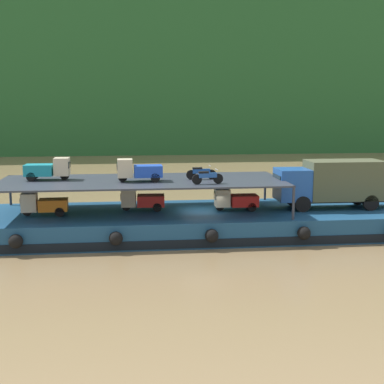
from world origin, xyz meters
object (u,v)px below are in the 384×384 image
(cargo_barge, at_px, (202,222))
(mini_truck_upper_stern, at_px, (48,169))
(covered_lorry, at_px, (332,182))
(mini_truck_lower_mid, at_px, (235,200))
(mini_truck_upper_mid, at_px, (139,170))
(mini_truck_lower_aft, at_px, (142,200))
(mini_truck_lower_stern, at_px, (44,204))
(motorcycle_upper_centre, at_px, (201,172))
(motorcycle_upper_port, at_px, (207,177))

(cargo_barge, relative_size, mini_truck_upper_stern, 9.69)
(covered_lorry, relative_size, mini_truck_lower_mid, 2.86)
(cargo_barge, relative_size, mini_truck_lower_mid, 9.72)
(mini_truck_lower_mid, distance_m, mini_truck_upper_mid, 6.39)
(mini_truck_lower_aft, bearing_deg, covered_lorry, -3.06)
(mini_truck_upper_mid, bearing_deg, mini_truck_lower_mid, 2.93)
(mini_truck_lower_aft, bearing_deg, mini_truck_upper_stern, 176.82)
(mini_truck_lower_stern, bearing_deg, cargo_barge, 1.93)
(mini_truck_upper_stern, bearing_deg, motorcycle_upper_centre, -4.79)
(mini_truck_lower_aft, relative_size, mini_truck_lower_mid, 1.01)
(mini_truck_lower_stern, distance_m, mini_truck_upper_mid, 6.10)
(mini_truck_upper_stern, bearing_deg, mini_truck_upper_mid, -13.04)
(mini_truck_lower_stern, relative_size, mini_truck_lower_aft, 1.00)
(cargo_barge, bearing_deg, motorcycle_upper_centre, 158.33)
(mini_truck_upper_mid, distance_m, motorcycle_upper_port, 4.28)
(mini_truck_lower_stern, distance_m, mini_truck_lower_mid, 11.82)
(mini_truck_lower_aft, distance_m, mini_truck_upper_stern, 6.11)
(covered_lorry, bearing_deg, mini_truck_upper_mid, -178.51)
(mini_truck_lower_mid, bearing_deg, mini_truck_lower_stern, -179.14)
(mini_truck_upper_mid, bearing_deg, covered_lorry, 1.49)
(cargo_barge, xyz_separation_m, motorcycle_upper_centre, (-0.10, 0.04, 3.18))
(motorcycle_upper_port, bearing_deg, cargo_barge, 90.30)
(mini_truck_lower_stern, height_order, mini_truck_upper_stern, mini_truck_upper_stern)
(mini_truck_lower_aft, xyz_separation_m, mini_truck_upper_mid, (-0.18, -0.97, 2.00))
(covered_lorry, height_order, mini_truck_upper_mid, mini_truck_upper_mid)
(mini_truck_lower_stern, distance_m, motorcycle_upper_centre, 9.81)
(covered_lorry, xyz_separation_m, mini_truck_lower_aft, (-12.20, 0.65, -1.00))
(mini_truck_upper_stern, bearing_deg, mini_truck_lower_stern, -98.54)
(mini_truck_lower_stern, bearing_deg, mini_truck_lower_mid, 0.86)
(mini_truck_lower_mid, bearing_deg, mini_truck_upper_stern, 175.17)
(mini_truck_lower_aft, bearing_deg, mini_truck_upper_mid, -100.37)
(motorcycle_upper_port, bearing_deg, mini_truck_lower_mid, 41.45)
(covered_lorry, distance_m, motorcycle_upper_centre, 8.53)
(mini_truck_lower_stern, distance_m, mini_truck_lower_aft, 6.00)
(mini_truck_upper_mid, bearing_deg, mini_truck_upper_stern, 166.96)
(mini_truck_lower_stern, height_order, motorcycle_upper_centre, motorcycle_upper_centre)
(motorcycle_upper_port, bearing_deg, mini_truck_lower_aft, 146.85)
(mini_truck_lower_stern, distance_m, motorcycle_upper_port, 10.04)
(mini_truck_upper_mid, xyz_separation_m, motorcycle_upper_port, (3.99, -1.52, -0.26))
(cargo_barge, height_order, mini_truck_lower_aft, mini_truck_lower_aft)
(cargo_barge, distance_m, mini_truck_lower_aft, 4.10)
(mini_truck_lower_stern, distance_m, mini_truck_upper_stern, 2.32)
(mini_truck_lower_aft, height_order, mini_truck_upper_mid, mini_truck_upper_mid)
(mini_truck_lower_aft, bearing_deg, motorcycle_upper_centre, -7.28)
(mini_truck_upper_stern, xyz_separation_m, mini_truck_upper_mid, (5.59, -1.29, 0.00))
(mini_truck_lower_aft, distance_m, motorcycle_upper_port, 4.88)
(mini_truck_lower_mid, bearing_deg, cargo_barge, 175.83)
(motorcycle_upper_port, bearing_deg, covered_lorry, 12.37)
(cargo_barge, xyz_separation_m, mini_truck_upper_mid, (-3.98, -0.46, 3.44))
(mini_truck_lower_aft, relative_size, motorcycle_upper_port, 1.47)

